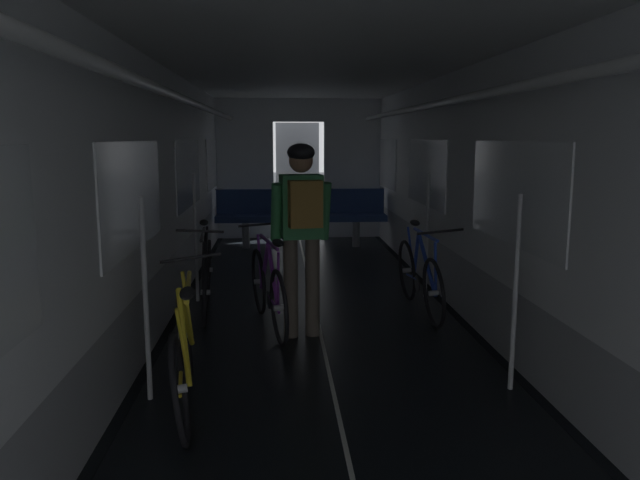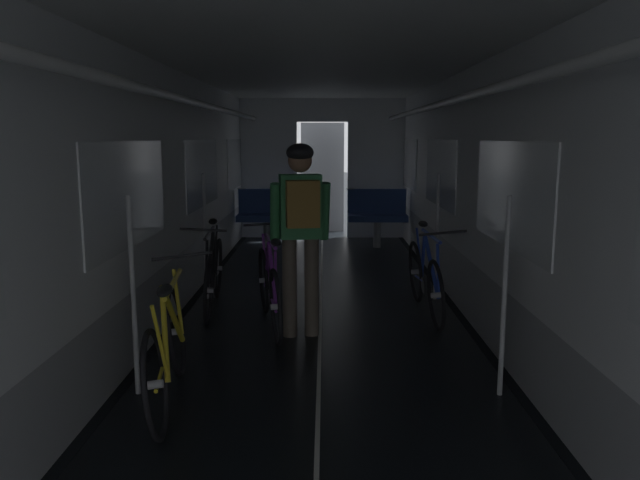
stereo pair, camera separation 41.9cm
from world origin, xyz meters
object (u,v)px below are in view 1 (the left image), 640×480
at_px(bicycle_black, 207,275).
at_px(bicycle_purple_in_aisle, 268,289).
at_px(bicycle_blue, 420,276).
at_px(bicycle_yellow, 183,352).
at_px(bench_seat_far_left, 246,213).
at_px(person_cyclist_aisle, 302,219).
at_px(bench_seat_far_right, 356,212).

height_order(bicycle_black, bicycle_purple_in_aisle, bicycle_black).
bearing_deg(bicycle_blue, bicycle_black, 175.49).
xyz_separation_m(bicycle_yellow, bicycle_black, (-0.10, 2.31, 0.00)).
xyz_separation_m(bench_seat_far_left, person_cyclist_aisle, (0.73, -4.69, 0.50)).
height_order(bicycle_yellow, bicycle_black, bicycle_yellow).
distance_m(bicycle_black, person_cyclist_aisle, 1.46).
distance_m(bench_seat_far_left, bicycle_yellow, 6.12).
relative_size(bench_seat_far_right, bicycle_blue, 0.58).
xyz_separation_m(bench_seat_far_left, bench_seat_far_right, (1.80, 0.00, 0.00)).
bearing_deg(bicycle_yellow, bench_seat_far_left, 88.96).
bearing_deg(bench_seat_far_left, bicycle_black, -93.18).
bearing_deg(bench_seat_far_left, bicycle_purple_in_aisle, -84.49).
xyz_separation_m(bench_seat_far_right, bicycle_yellow, (-1.91, -6.12, -0.19)).
distance_m(bicycle_blue, bicycle_purple_in_aisle, 1.60).
bearing_deg(bicycle_purple_in_aisle, person_cyclist_aisle, -41.17).
height_order(bench_seat_far_left, bicycle_black, bench_seat_far_left).
xyz_separation_m(bicycle_blue, person_cyclist_aisle, (-1.23, -0.71, 0.69)).
xyz_separation_m(bench_seat_far_right, bicycle_purple_in_aisle, (-1.37, -4.42, -0.18)).
xyz_separation_m(bicycle_yellow, person_cyclist_aisle, (0.84, 1.43, 0.69)).
height_order(person_cyclist_aisle, bicycle_purple_in_aisle, person_cyclist_aisle).
bearing_deg(bicycle_yellow, bench_seat_far_right, 72.65).
bearing_deg(person_cyclist_aisle, bicycle_yellow, -120.52).
distance_m(bicycle_yellow, person_cyclist_aisle, 1.80).
relative_size(bench_seat_far_left, bicycle_blue, 0.58).
relative_size(bicycle_yellow, bicycle_blue, 1.00).
bearing_deg(bench_seat_far_right, bicycle_yellow, -107.35).
xyz_separation_m(bicycle_yellow, bicycle_blue, (2.07, 2.14, 0.00)).
relative_size(bicycle_blue, bicycle_purple_in_aisle, 1.01).
height_order(bicycle_yellow, person_cyclist_aisle, person_cyclist_aisle).
height_order(bench_seat_far_right, bicycle_yellow, bench_seat_far_right).
relative_size(bench_seat_far_left, bicycle_purple_in_aisle, 0.59).
bearing_deg(bench_seat_far_right, bicycle_black, -117.85).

